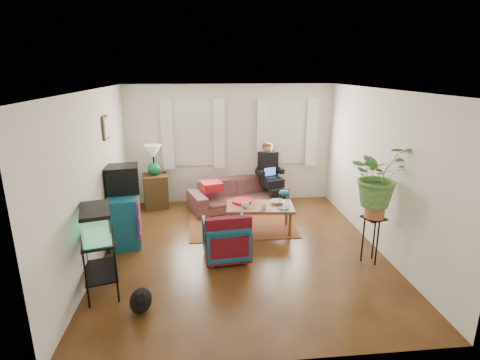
{
  "coord_description": "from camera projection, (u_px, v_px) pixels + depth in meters",
  "views": [
    {
      "loc": [
        -0.62,
        -5.61,
        2.89
      ],
      "look_at": [
        0.0,
        0.4,
        1.1
      ],
      "focal_mm": 28.0,
      "sensor_mm": 36.0,
      "label": 1
    }
  ],
  "objects": [
    {
      "name": "floor",
      "position": [
        242.0,
        250.0,
        6.23
      ],
      "size": [
        4.5,
        5.0,
        0.01
      ],
      "primitive_type": "cube",
      "color": "#4F2B14",
      "rests_on": "ground"
    },
    {
      "name": "ceiling",
      "position": [
        243.0,
        90.0,
        5.49
      ],
      "size": [
        4.5,
        5.0,
        0.01
      ],
      "primitive_type": "cube",
      "color": "white",
      "rests_on": "wall_back"
    },
    {
      "name": "wall_back",
      "position": [
        230.0,
        144.0,
        8.24
      ],
      "size": [
        4.5,
        0.01,
        2.6
      ],
      "primitive_type": "cube",
      "color": "silver",
      "rests_on": "floor"
    },
    {
      "name": "wall_front",
      "position": [
        272.0,
        247.0,
        3.48
      ],
      "size": [
        4.5,
        0.01,
        2.6
      ],
      "primitive_type": "cube",
      "color": "silver",
      "rests_on": "floor"
    },
    {
      "name": "wall_left",
      "position": [
        95.0,
        179.0,
        5.64
      ],
      "size": [
        0.01,
        5.0,
        2.6
      ],
      "primitive_type": "cube",
      "color": "silver",
      "rests_on": "floor"
    },
    {
      "name": "wall_right",
      "position": [
        380.0,
        171.0,
        6.08
      ],
      "size": [
        0.01,
        5.0,
        2.6
      ],
      "primitive_type": "cube",
      "color": "silver",
      "rests_on": "floor"
    },
    {
      "name": "window_left",
      "position": [
        193.0,
        134.0,
        8.08
      ],
      "size": [
        1.08,
        0.04,
        1.38
      ],
      "primitive_type": "cube",
      "color": "white",
      "rests_on": "wall_back"
    },
    {
      "name": "window_right",
      "position": [
        287.0,
        132.0,
        8.28
      ],
      "size": [
        1.08,
        0.04,
        1.38
      ],
      "primitive_type": "cube",
      "color": "white",
      "rests_on": "wall_back"
    },
    {
      "name": "curtains_left",
      "position": [
        193.0,
        135.0,
        8.0
      ],
      "size": [
        1.36,
        0.06,
        1.5
      ],
      "primitive_type": "cube",
      "color": "white",
      "rests_on": "wall_back"
    },
    {
      "name": "curtains_right",
      "position": [
        287.0,
        133.0,
        8.2
      ],
      "size": [
        1.36,
        0.06,
        1.5
      ],
      "primitive_type": "cube",
      "color": "white",
      "rests_on": "wall_back"
    },
    {
      "name": "picture_frame",
      "position": [
        106.0,
        128.0,
        6.27
      ],
      "size": [
        0.04,
        0.32,
        0.4
      ],
      "primitive_type": "cube",
      "color": "#3D2616",
      "rests_on": "wall_left"
    },
    {
      "name": "area_rug",
      "position": [
        241.0,
        223.0,
        7.31
      ],
      "size": [
        2.01,
        1.62,
        0.01
      ],
      "primitive_type": "cube",
      "rotation": [
        0.0,
        0.0,
        0.01
      ],
      "color": "brown",
      "rests_on": "floor"
    },
    {
      "name": "sofa",
      "position": [
        238.0,
        189.0,
        8.08
      ],
      "size": [
        2.24,
        1.41,
        0.82
      ],
      "primitive_type": "imported",
      "rotation": [
        0.0,
        0.0,
        0.31
      ],
      "color": "brown",
      "rests_on": "floor"
    },
    {
      "name": "seated_person",
      "position": [
        269.0,
        176.0,
        8.31
      ],
      "size": [
        0.69,
        0.77,
        1.25
      ],
      "primitive_type": null,
      "rotation": [
        0.0,
        0.0,
        0.31
      ],
      "color": "black",
      "rests_on": "sofa"
    },
    {
      "name": "side_table",
      "position": [
        156.0,
        191.0,
        8.1
      ],
      "size": [
        0.58,
        0.58,
        0.72
      ],
      "primitive_type": "cube",
      "rotation": [
        0.0,
        0.0,
        0.19
      ],
      "color": "#412B18",
      "rests_on": "floor"
    },
    {
      "name": "table_lamp",
      "position": [
        154.0,
        161.0,
        7.91
      ],
      "size": [
        0.43,
        0.43,
        0.66
      ],
      "primitive_type": null,
      "rotation": [
        0.0,
        0.0,
        0.19
      ],
      "color": "white",
      "rests_on": "side_table"
    },
    {
      "name": "dresser",
      "position": [
        125.0,
        217.0,
        6.47
      ],
      "size": [
        0.62,
        1.02,
        0.86
      ],
      "primitive_type": "cube",
      "rotation": [
        0.0,
        0.0,
        0.15
      ],
      "color": "#126B70",
      "rests_on": "floor"
    },
    {
      "name": "crt_tv",
      "position": [
        123.0,
        179.0,
        6.38
      ],
      "size": [
        0.6,
        0.56,
        0.46
      ],
      "primitive_type": "cube",
      "rotation": [
        0.0,
        0.0,
        0.15
      ],
      "color": "black",
      "rests_on": "dresser"
    },
    {
      "name": "aquarium_stand",
      "position": [
        101.0,
        265.0,
        4.95
      ],
      "size": [
        0.57,
        0.79,
        0.8
      ],
      "primitive_type": "cube",
      "rotation": [
        0.0,
        0.0,
        0.26
      ],
      "color": "black",
      "rests_on": "floor"
    },
    {
      "name": "aquarium",
      "position": [
        96.0,
        223.0,
        4.78
      ],
      "size": [
        0.51,
        0.72,
        0.42
      ],
      "primitive_type": "cube",
      "rotation": [
        0.0,
        0.0,
        0.26
      ],
      "color": "#7FD899",
      "rests_on": "aquarium_stand"
    },
    {
      "name": "black_cat",
      "position": [
        141.0,
        298.0,
        4.62
      ],
      "size": [
        0.32,
        0.44,
        0.35
      ],
      "primitive_type": "ellipsoid",
      "rotation": [
        0.0,
        0.0,
        0.14
      ],
      "color": "black",
      "rests_on": "floor"
    },
    {
      "name": "armchair",
      "position": [
        226.0,
        237.0,
        5.89
      ],
      "size": [
        0.74,
        0.7,
        0.7
      ],
      "primitive_type": "imported",
      "rotation": [
        0.0,
        0.0,
        3.24
      ],
      "color": "#135773",
      "rests_on": "floor"
    },
    {
      "name": "serape_throw",
      "position": [
        229.0,
        236.0,
        5.6
      ],
      "size": [
        0.71,
        0.23,
        0.58
      ],
      "primitive_type": "cube",
      "rotation": [
        0.0,
        0.0,
        0.1
      ],
      "color": "#9E0A0A",
      "rests_on": "armchair"
    },
    {
      "name": "coffee_table",
      "position": [
        260.0,
        218.0,
        6.91
      ],
      "size": [
        1.27,
        0.77,
        0.5
      ],
      "primitive_type": "cube",
      "rotation": [
        0.0,
        0.0,
        -0.1
      ],
      "color": "brown",
      "rests_on": "floor"
    },
    {
      "name": "cup_a",
      "position": [
        245.0,
        205.0,
        6.72
      ],
      "size": [
        0.15,
        0.15,
        0.11
      ],
      "primitive_type": "imported",
      "rotation": [
        0.0,
        0.0,
        -0.1
      ],
      "color": "white",
      "rests_on": "coffee_table"
    },
    {
      "name": "cup_b",
      "position": [
        264.0,
        207.0,
        6.64
      ],
      "size": [
        0.12,
        0.12,
        0.1
      ],
      "primitive_type": "imported",
      "rotation": [
        0.0,
        0.0,
        -0.1
      ],
      "color": "beige",
      "rests_on": "coffee_table"
    },
    {
      "name": "bowl",
      "position": [
        277.0,
        202.0,
        6.94
      ],
      "size": [
        0.26,
        0.26,
        0.06
      ],
      "primitive_type": "imported",
      "rotation": [
        0.0,
        0.0,
        -0.1
      ],
      "color": "white",
      "rests_on": "coffee_table"
    },
    {
      "name": "snack_tray",
      "position": [
        242.0,
        201.0,
        6.99
      ],
      "size": [
        0.41,
        0.41,
        0.04
      ],
      "primitive_type": "cylinder",
      "rotation": [
        0.0,
        0.0,
        -0.1
      ],
      "color": "#B21414",
      "rests_on": "coffee_table"
    },
    {
      "name": "birdcage",
      "position": [
        284.0,
        199.0,
        6.63
      ],
      "size": [
        0.22,
        0.22,
        0.35
      ],
      "primitive_type": null,
      "rotation": [
        0.0,
        0.0,
        -0.1
      ],
      "color": "#115B6B",
      "rests_on": "coffee_table"
    },
    {
      "name": "plant_stand",
      "position": [
        371.0,
        240.0,
        5.76
      ],
      "size": [
        0.39,
        0.39,
        0.74
      ],
      "primitive_type": "cube",
      "rotation": [
        0.0,
        0.0,
        0.3
      ],
      "color": "black",
      "rests_on": "floor"
    },
    {
      "name": "potted_plant",
      "position": [
        377.0,
        185.0,
        5.51
      ],
      "size": [
        1.03,
        0.95,
        0.94
      ],
      "primitive_type": "imported",
      "rotation": [
        0.0,
        0.0,
        0.3
      ],
      "color": "#599947",
      "rests_on": "plant_stand"
    }
  ]
}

